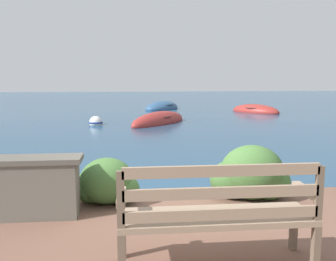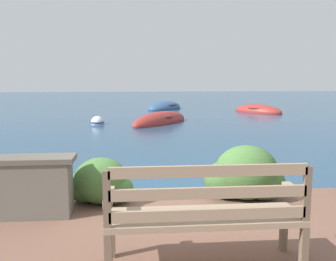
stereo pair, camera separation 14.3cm
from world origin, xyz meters
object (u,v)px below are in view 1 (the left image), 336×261
Objects in this scene: rowboat_mid at (255,111)px; rowboat_far at (162,108)px; rowboat_nearest at (159,122)px; mooring_buoy at (96,122)px; park_bench at (217,212)px.

rowboat_far reaches higher than rowboat_mid.
rowboat_far is at bearing -148.83° from rowboat_nearest.
rowboat_nearest is 6.55m from rowboat_mid.
mooring_buoy is at bearing 11.81° from rowboat_far.
park_bench is 17.83m from rowboat_far.
rowboat_far is at bearing -154.93° from rowboat_mid.
mooring_buoy is (-2.00, 11.41, -0.62)m from park_bench.
rowboat_mid is at bearing 76.43° from park_bench.
rowboat_far is 5.35× the size of mooring_buoy.
rowboat_mid is at bearing 100.75° from rowboat_far.
rowboat_mid is 0.96× the size of rowboat_far.
park_bench reaches higher than rowboat_far.
park_bench is 11.60m from mooring_buoy.
rowboat_mid is at bearing 164.17° from rowboat_nearest.
park_bench is 0.60× the size of rowboat_mid.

